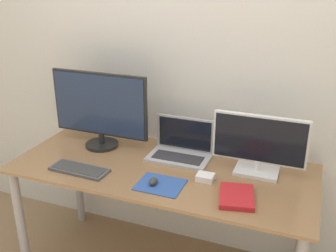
% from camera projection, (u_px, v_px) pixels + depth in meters
% --- Properties ---
extents(wall_back, '(7.00, 0.05, 2.50)m').
position_uv_depth(wall_back, '(187.00, 70.00, 2.48)').
color(wall_back, silver).
rests_on(wall_back, ground_plane).
extents(desk, '(1.75, 0.75, 0.77)m').
position_uv_depth(desk, '(162.00, 185.00, 2.32)').
color(desk, olive).
rests_on(desk, ground_plane).
extents(monitor_left, '(0.64, 0.21, 0.49)m').
position_uv_depth(monitor_left, '(100.00, 109.00, 2.46)').
color(monitor_left, black).
rests_on(monitor_left, desk).
extents(monitor_right, '(0.52, 0.17, 0.34)m').
position_uv_depth(monitor_right, '(259.00, 145.00, 2.15)').
color(monitor_right, silver).
rests_on(monitor_right, desk).
extents(laptop, '(0.37, 0.23, 0.23)m').
position_uv_depth(laptop, '(181.00, 148.00, 2.39)').
color(laptop, '#ADADB2').
rests_on(laptop, desk).
extents(keyboard, '(0.35, 0.14, 0.02)m').
position_uv_depth(keyboard, '(79.00, 169.00, 2.23)').
color(keyboard, '#4C4C51').
rests_on(keyboard, desk).
extents(mousepad, '(0.24, 0.20, 0.00)m').
position_uv_depth(mousepad, '(160.00, 185.00, 2.09)').
color(mousepad, '#2D519E').
rests_on(mousepad, desk).
extents(mouse, '(0.04, 0.07, 0.03)m').
position_uv_depth(mouse, '(153.00, 181.00, 2.08)').
color(mouse, '#333333').
rests_on(mouse, mousepad).
extents(book, '(0.21, 0.26, 0.03)m').
position_uv_depth(book, '(237.00, 197.00, 1.96)').
color(book, red).
rests_on(book, desk).
extents(power_brick, '(0.09, 0.08, 0.04)m').
position_uv_depth(power_brick, '(205.00, 177.00, 2.13)').
color(power_brick, white).
rests_on(power_brick, desk).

